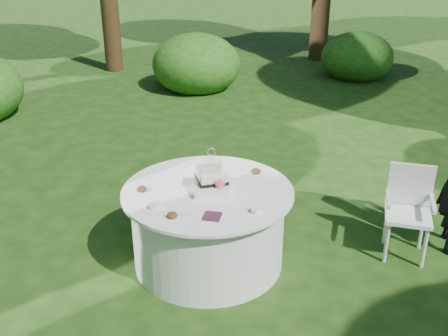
{
  "coord_description": "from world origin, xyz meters",
  "views": [
    {
      "loc": [
        0.95,
        -4.1,
        2.92
      ],
      "look_at": [
        0.15,
        0.0,
        1.0
      ],
      "focal_mm": 42.0,
      "sensor_mm": 36.0,
      "label": 1
    }
  ],
  "objects_px": {
    "napkins": "(212,216)",
    "table": "(208,226)",
    "chair": "(409,204)",
    "cake": "(212,180)"
  },
  "relations": [
    {
      "from": "table",
      "to": "cake",
      "type": "height_order",
      "value": "cake"
    },
    {
      "from": "napkins",
      "to": "chair",
      "type": "xyz_separation_m",
      "value": [
        1.7,
        1.02,
        -0.26
      ]
    },
    {
      "from": "table",
      "to": "cake",
      "type": "distance_m",
      "value": 0.5
    },
    {
      "from": "cake",
      "to": "chair",
      "type": "distance_m",
      "value": 1.92
    },
    {
      "from": "napkins",
      "to": "chair",
      "type": "distance_m",
      "value": 2.0
    },
    {
      "from": "napkins",
      "to": "table",
      "type": "relative_size",
      "value": 0.09
    },
    {
      "from": "table",
      "to": "cake",
      "type": "relative_size",
      "value": 3.66
    },
    {
      "from": "napkins",
      "to": "table",
      "type": "height_order",
      "value": "napkins"
    },
    {
      "from": "table",
      "to": "cake",
      "type": "bearing_deg",
      "value": -26.69
    },
    {
      "from": "table",
      "to": "chair",
      "type": "relative_size",
      "value": 1.75
    }
  ]
}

